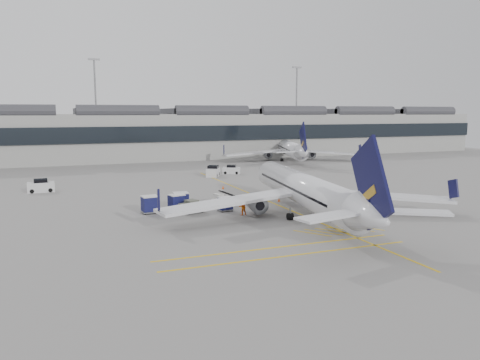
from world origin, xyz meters
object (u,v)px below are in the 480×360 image
object	(u,v)px
baggage_cart_a	(225,204)
ramp_agent_b	(243,207)
airliner_main	(306,190)
ramp_agent_a	(264,201)
belt_loader	(224,200)
pushback_tug	(192,207)

from	to	relation	value
baggage_cart_a	ramp_agent_b	size ratio (longest dim) A/B	0.93
airliner_main	baggage_cart_a	xyz separation A→B (m)	(-7.51, 5.53, -1.96)
airliner_main	baggage_cart_a	size ratio (longest dim) A/B	20.77
ramp_agent_a	ramp_agent_b	xyz separation A→B (m)	(-3.65, -2.27, -0.06)
ramp_agent_a	ramp_agent_b	distance (m)	4.30
belt_loader	baggage_cart_a	size ratio (longest dim) A/B	2.52
ramp_agent_a	ramp_agent_b	size ratio (longest dim) A/B	1.06
belt_loader	ramp_agent_b	size ratio (longest dim) A/B	2.35
airliner_main	belt_loader	xyz separation A→B (m)	(-6.16, 9.67, -2.34)
ramp_agent_a	pushback_tug	distance (m)	8.69
ramp_agent_a	ramp_agent_b	bearing A→B (deg)	175.01
belt_loader	airliner_main	bearing A→B (deg)	-76.14
baggage_cart_a	pushback_tug	world-z (taller)	baggage_cart_a
ramp_agent_b	airliner_main	bearing A→B (deg)	156.74
belt_loader	pushback_tug	xyz separation A→B (m)	(-5.22, -3.51, 0.15)
belt_loader	ramp_agent_a	xyz separation A→B (m)	(3.39, -4.63, 0.48)
belt_loader	pushback_tug	distance (m)	6.29
pushback_tug	airliner_main	bearing A→B (deg)	-47.62
ramp_agent_a	baggage_cart_a	bearing A→B (deg)	137.25
airliner_main	ramp_agent_b	xyz separation A→B (m)	(-6.42, 2.77, -1.91)
ramp_agent_b	baggage_cart_a	bearing A→B (deg)	-68.44
baggage_cart_a	belt_loader	bearing A→B (deg)	63.90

